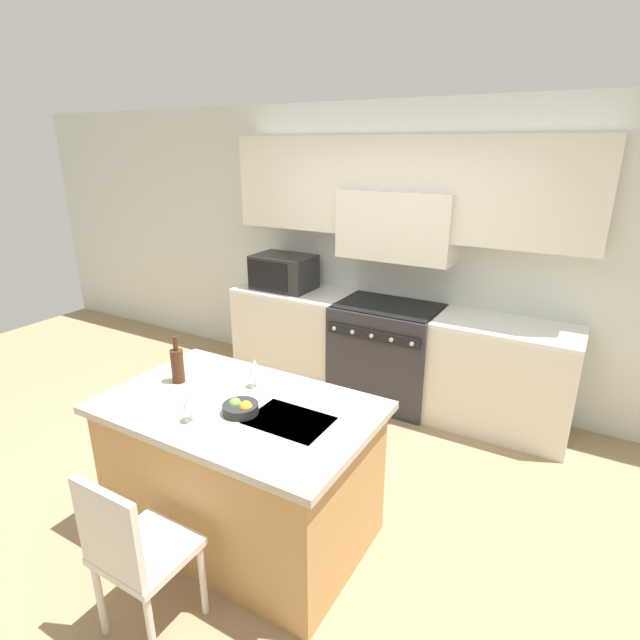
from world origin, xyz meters
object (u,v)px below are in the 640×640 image
(microwave, at_px, (284,272))
(island_chair, at_px, (132,550))
(wine_bottle, at_px, (177,365))
(wine_glass_far, at_px, (255,368))
(fruit_bowl, at_px, (241,408))
(range_stove, at_px, (386,353))
(wine_glass_near, at_px, (189,400))

(microwave, distance_m, island_chair, 3.16)
(wine_bottle, bearing_deg, wine_glass_far, 21.94)
(island_chair, height_order, fruit_bowl, fruit_bowl)
(island_chair, bearing_deg, fruit_bowl, 84.85)
(range_stove, distance_m, island_chair, 2.89)
(wine_glass_near, bearing_deg, island_chair, -78.62)
(microwave, distance_m, wine_glass_far, 2.14)
(island_chair, xyz_separation_m, wine_glass_far, (-0.05, 1.05, 0.50))
(island_chair, bearing_deg, wine_glass_far, 92.96)
(island_chair, bearing_deg, microwave, 110.64)
(range_stove, height_order, wine_glass_far, wine_glass_far)
(range_stove, bearing_deg, fruit_bowl, -89.73)
(range_stove, relative_size, island_chair, 1.00)
(fruit_bowl, bearing_deg, range_stove, 90.27)
(range_stove, relative_size, wine_bottle, 3.07)
(wine_bottle, distance_m, wine_glass_far, 0.50)
(microwave, relative_size, island_chair, 0.64)
(microwave, bearing_deg, island_chair, -69.36)
(microwave, xyz_separation_m, fruit_bowl, (1.16, -2.16, -0.17))
(range_stove, relative_size, microwave, 1.58)
(microwave, xyz_separation_m, island_chair, (1.10, -2.91, -0.57))
(microwave, height_order, wine_glass_far, microwave)
(range_stove, height_order, microwave, microwave)
(range_stove, height_order, wine_bottle, wine_bottle)
(wine_glass_near, relative_size, fruit_bowl, 0.93)
(range_stove, xyz_separation_m, wine_bottle, (-0.57, -2.03, 0.55))
(range_stove, distance_m, wine_bottle, 2.18)
(wine_bottle, height_order, fruit_bowl, wine_bottle)
(wine_glass_far, bearing_deg, microwave, 119.24)
(microwave, distance_m, wine_glass_near, 2.56)
(wine_bottle, xyz_separation_m, wine_glass_near, (0.41, -0.31, 0.01))
(wine_glass_far, distance_m, fruit_bowl, 0.34)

